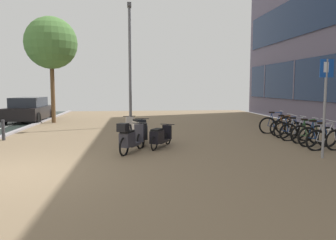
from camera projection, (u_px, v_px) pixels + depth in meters
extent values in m
cube|color=#836D50|center=(216.00, 170.00, 7.90)|extent=(14.40, 40.00, 0.05)
cube|color=#5E566B|center=(294.00, 80.00, 18.85)|extent=(0.10, 0.12, 2.27)
cube|color=#5E566B|center=(265.00, 81.00, 23.07)|extent=(0.10, 0.12, 2.27)
torus|color=black|center=(316.00, 141.00, 10.18)|extent=(0.71, 0.09, 0.71)
torus|color=black|center=(336.00, 140.00, 10.23)|extent=(0.71, 0.09, 0.71)
cylinder|color=#B1B2B8|center=(328.00, 132.00, 10.18)|extent=(0.31, 0.05, 0.62)
cylinder|color=#B1B2B8|center=(322.00, 133.00, 10.17)|extent=(0.14, 0.04, 0.57)
cylinder|color=#B1B2B8|center=(327.00, 124.00, 10.15)|extent=(0.39, 0.05, 0.08)
cylinder|color=#B1B2B8|center=(320.00, 141.00, 10.19)|extent=(0.25, 0.04, 0.08)
cylinder|color=#B1B2B8|center=(319.00, 132.00, 10.16)|extent=(0.16, 0.03, 0.52)
cylinder|color=#B1B2B8|center=(334.00, 132.00, 10.20)|extent=(0.15, 0.03, 0.57)
cube|color=black|center=(321.00, 123.00, 10.14)|extent=(0.22, 0.10, 0.06)
cylinder|color=#ADADB2|center=(333.00, 121.00, 10.16)|extent=(0.04, 0.48, 0.02)
torus|color=black|center=(308.00, 137.00, 10.82)|extent=(0.72, 0.12, 0.71)
torus|color=black|center=(327.00, 137.00, 10.85)|extent=(0.72, 0.12, 0.71)
cylinder|color=navy|center=(320.00, 130.00, 10.81)|extent=(0.32, 0.06, 0.63)
cylinder|color=navy|center=(314.00, 130.00, 10.81)|extent=(0.14, 0.05, 0.57)
cylinder|color=navy|center=(319.00, 121.00, 10.78)|extent=(0.40, 0.06, 0.08)
cylinder|color=navy|center=(311.00, 138.00, 10.83)|extent=(0.26, 0.05, 0.08)
cylinder|color=navy|center=(310.00, 130.00, 10.80)|extent=(0.17, 0.04, 0.52)
cylinder|color=navy|center=(326.00, 129.00, 10.82)|extent=(0.15, 0.04, 0.57)
cube|color=black|center=(313.00, 121.00, 10.77)|extent=(0.23, 0.10, 0.06)
cylinder|color=#ADADB2|center=(324.00, 119.00, 10.78)|extent=(0.06, 0.48, 0.02)
torus|color=black|center=(300.00, 135.00, 11.47)|extent=(0.70, 0.16, 0.70)
torus|color=black|center=(318.00, 135.00, 11.46)|extent=(0.70, 0.16, 0.70)
cylinder|color=#2E6531|center=(311.00, 128.00, 11.44)|extent=(0.31, 0.07, 0.61)
cylinder|color=#2E6531|center=(305.00, 128.00, 11.44)|extent=(0.14, 0.05, 0.56)
cylinder|color=#2E6531|center=(310.00, 120.00, 11.41)|extent=(0.38, 0.08, 0.08)
cylinder|color=#2E6531|center=(303.00, 135.00, 11.47)|extent=(0.24, 0.06, 0.08)
cylinder|color=#2E6531|center=(302.00, 128.00, 11.44)|extent=(0.16, 0.05, 0.51)
cylinder|color=#2E6531|center=(316.00, 127.00, 11.43)|extent=(0.14, 0.05, 0.56)
cube|color=black|center=(304.00, 120.00, 11.41)|extent=(0.23, 0.12, 0.06)
cylinder|color=#ADADB2|center=(315.00, 118.00, 11.40)|extent=(0.08, 0.48, 0.02)
torus|color=black|center=(288.00, 132.00, 12.06)|extent=(0.70, 0.12, 0.70)
torus|color=black|center=(305.00, 132.00, 12.08)|extent=(0.70, 0.12, 0.70)
cylinder|color=#ADAEB9|center=(299.00, 126.00, 12.05)|extent=(0.32, 0.06, 0.61)
cylinder|color=#ADAEB9|center=(294.00, 126.00, 12.04)|extent=(0.14, 0.05, 0.56)
cylinder|color=#ADAEB9|center=(298.00, 118.00, 12.02)|extent=(0.39, 0.06, 0.08)
cylinder|color=#ADAEB9|center=(292.00, 133.00, 12.07)|extent=(0.25, 0.05, 0.08)
cylinder|color=#ADAEB9|center=(290.00, 126.00, 12.04)|extent=(0.17, 0.04, 0.51)
cylinder|color=#ADAEB9|center=(304.00, 125.00, 12.05)|extent=(0.15, 0.04, 0.56)
cube|color=black|center=(293.00, 118.00, 12.01)|extent=(0.23, 0.10, 0.06)
cylinder|color=#ADADB2|center=(303.00, 116.00, 12.02)|extent=(0.06, 0.48, 0.02)
torus|color=black|center=(282.00, 130.00, 12.71)|extent=(0.68, 0.17, 0.68)
torus|color=black|center=(298.00, 130.00, 12.68)|extent=(0.68, 0.17, 0.68)
cylinder|color=navy|center=(291.00, 124.00, 12.67)|extent=(0.30, 0.08, 0.60)
cylinder|color=navy|center=(287.00, 125.00, 12.68)|extent=(0.14, 0.06, 0.54)
cylinder|color=navy|center=(290.00, 117.00, 12.64)|extent=(0.37, 0.09, 0.08)
cylinder|color=navy|center=(285.00, 131.00, 12.71)|extent=(0.24, 0.06, 0.07)
cylinder|color=navy|center=(284.00, 124.00, 12.68)|extent=(0.16, 0.05, 0.50)
cylinder|color=navy|center=(296.00, 124.00, 12.66)|extent=(0.14, 0.05, 0.54)
cube|color=black|center=(286.00, 117.00, 12.65)|extent=(0.23, 0.12, 0.06)
cylinder|color=#ADADB2|center=(295.00, 116.00, 12.63)|extent=(0.10, 0.48, 0.02)
torus|color=black|center=(278.00, 128.00, 13.29)|extent=(0.68, 0.07, 0.68)
torus|color=black|center=(292.00, 128.00, 13.36)|extent=(0.68, 0.07, 0.68)
cylinder|color=brown|center=(287.00, 122.00, 13.31)|extent=(0.31, 0.04, 0.60)
cylinder|color=brown|center=(282.00, 123.00, 13.29)|extent=(0.13, 0.04, 0.54)
cylinder|color=brown|center=(286.00, 116.00, 13.28)|extent=(0.38, 0.04, 0.08)
cylinder|color=brown|center=(280.00, 129.00, 13.31)|extent=(0.24, 0.03, 0.07)
cylinder|color=brown|center=(279.00, 122.00, 13.28)|extent=(0.16, 0.03, 0.50)
cylinder|color=brown|center=(291.00, 122.00, 13.33)|extent=(0.14, 0.03, 0.54)
cube|color=black|center=(281.00, 116.00, 13.25)|extent=(0.22, 0.09, 0.06)
cylinder|color=#ADADB2|center=(290.00, 114.00, 13.29)|extent=(0.03, 0.48, 0.02)
torus|color=black|center=(268.00, 126.00, 13.96)|extent=(0.75, 0.21, 0.75)
torus|color=black|center=(284.00, 126.00, 13.91)|extent=(0.75, 0.21, 0.75)
cylinder|color=navy|center=(278.00, 120.00, 13.90)|extent=(0.34, 0.10, 0.66)
cylinder|color=navy|center=(273.00, 120.00, 13.92)|extent=(0.15, 0.06, 0.60)
cylinder|color=navy|center=(277.00, 113.00, 13.88)|extent=(0.42, 0.11, 0.09)
cylinder|color=navy|center=(271.00, 126.00, 13.95)|extent=(0.27, 0.08, 0.08)
cylinder|color=navy|center=(270.00, 120.00, 13.93)|extent=(0.18, 0.06, 0.55)
cylinder|color=navy|center=(283.00, 119.00, 13.88)|extent=(0.16, 0.06, 0.60)
cube|color=black|center=(272.00, 112.00, 13.89)|extent=(0.23, 0.13, 0.06)
cylinder|color=#ADADB2|center=(282.00, 111.00, 13.85)|extent=(0.11, 0.48, 0.02)
torus|color=black|center=(143.00, 139.00, 10.89)|extent=(0.06, 0.57, 0.57)
torus|color=black|center=(142.00, 134.00, 12.16)|extent=(0.06, 0.57, 0.57)
cube|color=black|center=(143.00, 137.00, 11.53)|extent=(0.28, 0.72, 0.08)
cube|color=black|center=(143.00, 132.00, 11.09)|extent=(0.30, 0.57, 0.48)
cube|color=black|center=(143.00, 124.00, 11.07)|extent=(0.26, 0.52, 0.06)
cylinder|color=black|center=(142.00, 126.00, 12.11)|extent=(0.07, 0.12, 0.57)
cube|color=black|center=(142.00, 127.00, 12.04)|extent=(0.32, 0.08, 0.57)
cylinder|color=black|center=(142.00, 119.00, 12.05)|extent=(0.52, 0.03, 0.03)
torus|color=black|center=(141.00, 134.00, 12.07)|extent=(0.25, 0.55, 0.57)
torus|color=black|center=(129.00, 130.00, 13.22)|extent=(0.25, 0.55, 0.57)
cube|color=beige|center=(135.00, 133.00, 12.65)|extent=(0.51, 0.77, 0.08)
cube|color=beige|center=(138.00, 128.00, 12.25)|extent=(0.48, 0.63, 0.48)
cube|color=black|center=(138.00, 120.00, 12.23)|extent=(0.42, 0.57, 0.06)
cylinder|color=beige|center=(129.00, 123.00, 13.16)|extent=(0.11, 0.14, 0.57)
cube|color=beige|center=(130.00, 124.00, 13.10)|extent=(0.33, 0.19, 0.56)
cylinder|color=black|center=(129.00, 116.00, 13.11)|extent=(0.50, 0.21, 0.03)
torus|color=black|center=(154.00, 143.00, 10.27)|extent=(0.27, 0.46, 0.49)
torus|color=black|center=(168.00, 138.00, 11.36)|extent=(0.27, 0.46, 0.49)
cube|color=black|center=(161.00, 141.00, 10.82)|extent=(0.56, 0.72, 0.08)
cube|color=black|center=(157.00, 137.00, 10.44)|extent=(0.51, 0.60, 0.40)
cube|color=black|center=(157.00, 130.00, 10.42)|extent=(0.45, 0.54, 0.06)
cylinder|color=black|center=(168.00, 131.00, 11.31)|extent=(0.12, 0.14, 0.49)
cube|color=black|center=(167.00, 132.00, 11.25)|extent=(0.32, 0.22, 0.49)
cylinder|color=black|center=(168.00, 124.00, 11.27)|extent=(0.47, 0.27, 0.03)
torus|color=black|center=(124.00, 147.00, 9.45)|extent=(0.30, 0.54, 0.58)
torus|color=black|center=(141.00, 141.00, 10.55)|extent=(0.30, 0.54, 0.58)
cube|color=#36353F|center=(133.00, 144.00, 10.00)|extent=(0.54, 0.71, 0.08)
cube|color=#36353F|center=(127.00, 139.00, 9.63)|extent=(0.49, 0.59, 0.42)
cube|color=black|center=(127.00, 131.00, 9.61)|extent=(0.44, 0.53, 0.06)
cylinder|color=#36353F|center=(140.00, 132.00, 10.50)|extent=(0.11, 0.14, 0.58)
cube|color=#36353F|center=(139.00, 133.00, 10.43)|extent=(0.32, 0.21, 0.57)
cylinder|color=black|center=(140.00, 123.00, 10.44)|extent=(0.48, 0.25, 0.03)
cube|color=black|center=(123.00, 127.00, 9.35)|extent=(0.37, 0.37, 0.24)
cube|color=black|center=(30.00, 112.00, 19.14)|extent=(1.83, 4.09, 0.68)
cube|color=#282D38|center=(29.00, 102.00, 19.01)|extent=(1.53, 2.48, 0.55)
cylinder|color=black|center=(23.00, 114.00, 20.58)|extent=(0.20, 0.62, 0.62)
cylinder|color=black|center=(51.00, 114.00, 20.76)|extent=(0.20, 0.62, 0.62)
cylinder|color=black|center=(4.00, 118.00, 17.56)|extent=(0.20, 0.62, 0.62)
cylinder|color=black|center=(38.00, 118.00, 17.75)|extent=(0.20, 0.62, 0.62)
cylinder|color=gray|center=(325.00, 109.00, 9.01)|extent=(0.07, 0.07, 2.76)
cube|color=#1749AC|center=(327.00, 68.00, 8.89)|extent=(0.40, 0.02, 0.50)
cube|color=white|center=(326.00, 67.00, 8.87)|extent=(0.14, 0.01, 0.28)
cylinder|color=slate|center=(130.00, 68.00, 16.13)|extent=(0.14, 0.14, 5.86)
cube|color=#4C4C51|center=(129.00, 5.00, 15.82)|extent=(0.20, 0.52, 0.18)
cylinder|color=brown|center=(53.00, 92.00, 18.14)|extent=(0.23, 0.23, 3.43)
sphere|color=#52813D|center=(51.00, 43.00, 17.87)|extent=(2.85, 2.85, 2.85)
cylinder|color=#38383D|center=(3.00, 130.00, 12.18)|extent=(0.12, 0.12, 0.78)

